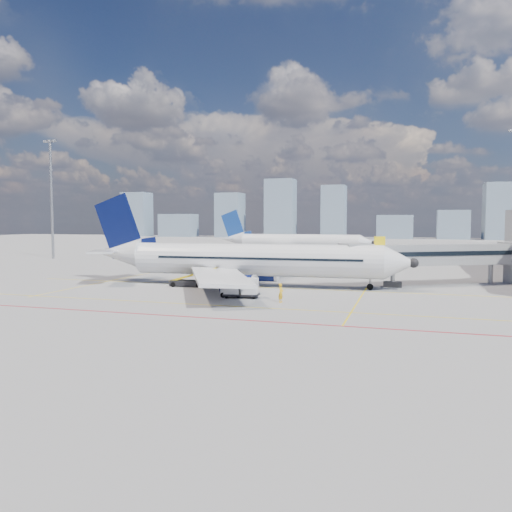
# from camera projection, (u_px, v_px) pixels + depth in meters

# --- Properties ---
(ground) EXTENTS (420.00, 420.00, 0.00)m
(ground) POSITION_uv_depth(u_px,v_px,m) (226.00, 296.00, 54.00)
(ground) COLOR gray
(ground) RESTS_ON ground
(apron_markings) EXTENTS (90.00, 35.12, 0.01)m
(apron_markings) POSITION_uv_depth(u_px,v_px,m) (208.00, 301.00, 50.44)
(apron_markings) COLOR yellow
(apron_markings) RESTS_ON ground
(jet_bridge) EXTENTS (23.55, 15.78, 6.30)m
(jet_bridge) POSITION_uv_depth(u_px,v_px,m) (447.00, 256.00, 63.00)
(jet_bridge) COLOR gray
(jet_bridge) RESTS_ON ground
(floodlight_mast_nw) EXTENTS (3.20, 0.61, 25.45)m
(floodlight_mast_nw) POSITION_uv_depth(u_px,v_px,m) (51.00, 196.00, 107.27)
(floodlight_mast_nw) COLOR gray
(floodlight_mast_nw) RESTS_ON ground
(distant_skyline) EXTENTS (246.84, 15.76, 28.74)m
(distant_skyline) POSITION_uv_depth(u_px,v_px,m) (378.00, 214.00, 233.00)
(distant_skyline) COLOR slate
(distant_skyline) RESTS_ON ground
(main_aircraft) EXTENTS (41.69, 36.31, 12.15)m
(main_aircraft) POSITION_uv_depth(u_px,v_px,m) (242.00, 260.00, 62.38)
(main_aircraft) COLOR silver
(main_aircraft) RESTS_ON ground
(second_aircraft) EXTENTS (37.06, 32.28, 10.89)m
(second_aircraft) POSITION_uv_depth(u_px,v_px,m) (293.00, 242.00, 116.15)
(second_aircraft) COLOR silver
(second_aircraft) RESTS_ON ground
(baggage_tug) EXTENTS (2.48, 1.90, 1.54)m
(baggage_tug) POSITION_uv_depth(u_px,v_px,m) (230.00, 290.00, 53.34)
(baggage_tug) COLOR silver
(baggage_tug) RESTS_ON ground
(cargo_dolly) EXTENTS (3.99, 2.21, 2.08)m
(cargo_dolly) POSITION_uv_depth(u_px,v_px,m) (241.00, 287.00, 52.70)
(cargo_dolly) COLOR black
(cargo_dolly) RESTS_ON ground
(belt_loader) EXTENTS (6.19, 2.02, 2.49)m
(belt_loader) POSITION_uv_depth(u_px,v_px,m) (189.00, 281.00, 61.64)
(belt_loader) COLOR black
(belt_loader) RESTS_ON ground
(ramp_worker) EXTENTS (0.54, 0.75, 1.93)m
(ramp_worker) POSITION_uv_depth(u_px,v_px,m) (281.00, 293.00, 49.62)
(ramp_worker) COLOR gold
(ramp_worker) RESTS_ON ground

